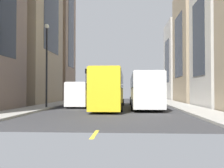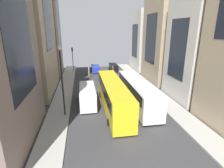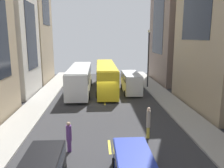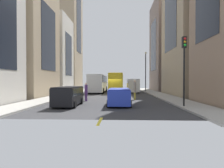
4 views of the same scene
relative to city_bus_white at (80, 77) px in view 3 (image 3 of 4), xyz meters
name	(u,v)px [view 3 (image 3 of 4)]	position (x,y,z in m)	size (l,w,h in m)	color
ground_plane	(105,103)	(3.09, -5.39, -2.01)	(41.20, 41.20, 0.00)	#333335
sidewalk_west	(38,103)	(-4.16, -5.39, -1.93)	(2.70, 44.00, 0.15)	#9E9B93
sidewalk_east	(169,101)	(10.34, -5.39, -1.93)	(2.70, 44.00, 0.15)	#9E9B93
lane_stripe_1	(110,147)	(3.09, -15.89, -2.00)	(0.16, 2.00, 0.01)	yellow
lane_stripe_2	(105,103)	(3.09, -5.39, -2.00)	(0.16, 2.00, 0.01)	yellow
lane_stripe_3	(103,84)	(3.09, 5.11, -2.00)	(0.16, 2.00, 0.01)	yellow
lane_stripe_4	(102,73)	(3.09, 15.61, -2.00)	(0.16, 2.00, 0.01)	yellow
building_east_2	(187,17)	(16.42, 6.66, 8.20)	(9.14, 11.42, 20.41)	#7A665B
city_bus_white	(80,77)	(0.00, 0.00, 0.00)	(2.80, 12.61, 3.35)	silver
streetcar_yellow	(106,75)	(3.46, 0.92, 0.12)	(2.70, 13.59, 3.59)	yellow
delivery_van_white	(131,81)	(6.68, -0.73, -0.49)	(2.25, 6.15, 2.58)	white
car_blue_0	(135,167)	(4.12, -19.78, -1.12)	(2.02, 4.27, 1.51)	#2338AD
pedestrian_walking_far	(69,136)	(0.51, -16.34, -0.96)	(0.35, 0.35, 1.98)	#593372
pedestrian_crossing_mid	(148,121)	(5.92, -14.67, -0.75)	(0.29, 0.29, 2.30)	gold
streetlamp_near	(148,53)	(9.49, 2.02, 2.99)	(0.44, 0.44, 8.04)	black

